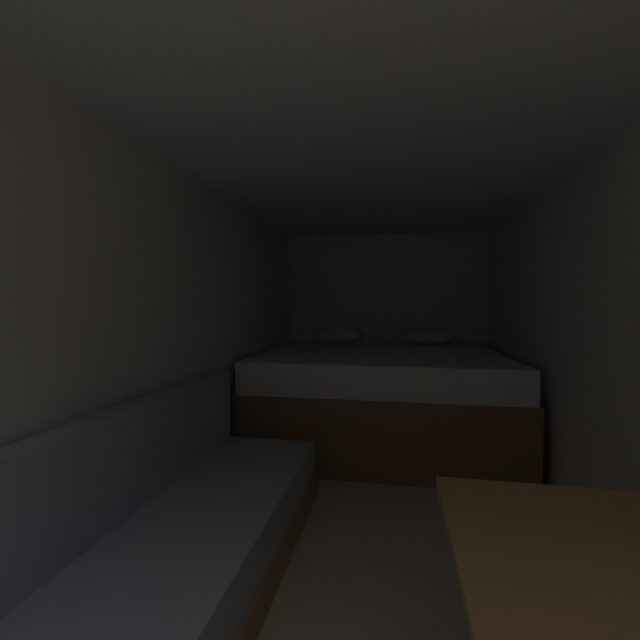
% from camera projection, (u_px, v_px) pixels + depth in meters
% --- Properties ---
extents(ground_plane, '(6.82, 6.82, 0.00)m').
position_uv_depth(ground_plane, '(372.00, 527.00, 2.23)').
color(ground_plane, beige).
extents(wall_back, '(2.31, 0.05, 2.01)m').
position_uv_depth(wall_back, '(385.00, 324.00, 4.59)').
color(wall_back, silver).
rests_on(wall_back, ground).
extents(wall_left, '(0.05, 4.82, 2.01)m').
position_uv_depth(wall_left, '(181.00, 341.00, 2.40)').
color(wall_left, silver).
rests_on(wall_left, ground).
extents(wall_right, '(0.05, 4.82, 2.01)m').
position_uv_depth(wall_right, '(605.00, 349.00, 1.99)').
color(wall_right, silver).
rests_on(wall_right, ground).
extents(ceiling_slab, '(2.31, 4.82, 0.05)m').
position_uv_depth(ceiling_slab, '(374.00, 152.00, 2.16)').
color(ceiling_slab, white).
rests_on(ceiling_slab, wall_left).
extents(bed, '(2.09, 1.81, 0.97)m').
position_uv_depth(bed, '(381.00, 395.00, 3.66)').
color(bed, brown).
rests_on(bed, ground).
extents(sofa_left, '(0.72, 2.18, 0.78)m').
position_uv_depth(sofa_left, '(169.00, 547.00, 1.65)').
color(sofa_left, '#9E7247').
rests_on(sofa_left, ground).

